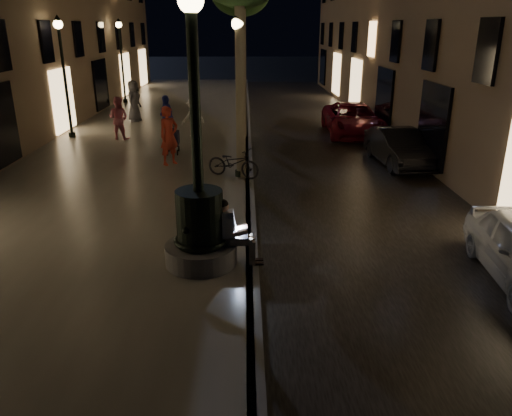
{
  "coord_description": "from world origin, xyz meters",
  "views": [
    {
      "loc": [
        -0.12,
        -6.89,
        4.61
      ],
      "look_at": [
        0.1,
        3.0,
        0.98
      ],
      "focal_mm": 35.0,
      "sensor_mm": 36.0,
      "label": 1
    }
  ],
  "objects_px": {
    "seated_man_laptop": "(232,230)",
    "pedestrian_blue": "(166,117)",
    "lamp_curb_a": "(239,76)",
    "car_third": "(353,119)",
    "lamp_left_b": "(63,62)",
    "pedestrian_white": "(193,117)",
    "lamp_curb_c": "(242,50)",
    "car_second": "(398,147)",
    "stroller": "(172,139)",
    "pedestrian_pink": "(119,118)",
    "lamp_curb_b": "(241,59)",
    "pedestrian_red": "(169,136)",
    "lamp_curb_d": "(242,45)",
    "fountain_lamppost": "(200,215)",
    "lamp_left_c": "(121,50)",
    "pedestrian_dark": "(134,101)",
    "bicycle": "(233,163)"
  },
  "relations": [
    {
      "from": "pedestrian_pink",
      "to": "pedestrian_blue",
      "type": "distance_m",
      "value": 1.92
    },
    {
      "from": "lamp_curb_a",
      "to": "stroller",
      "type": "bearing_deg",
      "value": 129.55
    },
    {
      "from": "fountain_lamppost",
      "to": "lamp_curb_c",
      "type": "xyz_separation_m",
      "value": [
        0.7,
        22.0,
        2.02
      ]
    },
    {
      "from": "stroller",
      "to": "pedestrian_dark",
      "type": "relative_size",
      "value": 0.57
    },
    {
      "from": "fountain_lamppost",
      "to": "seated_man_laptop",
      "type": "xyz_separation_m",
      "value": [
        0.61,
        0.0,
        -0.31
      ]
    },
    {
      "from": "lamp_curb_b",
      "to": "lamp_left_b",
      "type": "bearing_deg",
      "value": -164.27
    },
    {
      "from": "car_second",
      "to": "car_third",
      "type": "xyz_separation_m",
      "value": [
        -0.53,
        5.11,
        0.07
      ]
    },
    {
      "from": "lamp_curb_c",
      "to": "car_second",
      "type": "distance_m",
      "value": 15.29
    },
    {
      "from": "lamp_curb_d",
      "to": "stroller",
      "type": "bearing_deg",
      "value": -96.68
    },
    {
      "from": "lamp_curb_a",
      "to": "car_third",
      "type": "relative_size",
      "value": 0.96
    },
    {
      "from": "stroller",
      "to": "lamp_curb_b",
      "type": "bearing_deg",
      "value": 61.46
    },
    {
      "from": "car_third",
      "to": "pedestrian_dark",
      "type": "relative_size",
      "value": 2.56
    },
    {
      "from": "lamp_curb_d",
      "to": "lamp_left_c",
      "type": "relative_size",
      "value": 1.0
    },
    {
      "from": "lamp_left_b",
      "to": "lamp_left_c",
      "type": "relative_size",
      "value": 1.0
    },
    {
      "from": "lamp_curb_b",
      "to": "seated_man_laptop",
      "type": "bearing_deg",
      "value": -90.36
    },
    {
      "from": "lamp_curb_a",
      "to": "car_second",
      "type": "bearing_deg",
      "value": 19.78
    },
    {
      "from": "lamp_curb_a",
      "to": "car_third",
      "type": "bearing_deg",
      "value": 55.0
    },
    {
      "from": "fountain_lamppost",
      "to": "lamp_curb_d",
      "type": "bearing_deg",
      "value": 88.66
    },
    {
      "from": "lamp_curb_d",
      "to": "car_second",
      "type": "distance_m",
      "value": 22.85
    },
    {
      "from": "lamp_curb_a",
      "to": "seated_man_laptop",
      "type": "bearing_deg",
      "value": -90.84
    },
    {
      "from": "pedestrian_dark",
      "to": "lamp_curb_b",
      "type": "bearing_deg",
      "value": -94.9
    },
    {
      "from": "pedestrian_dark",
      "to": "car_second",
      "type": "bearing_deg",
      "value": -112.9
    },
    {
      "from": "lamp_curb_c",
      "to": "car_second",
      "type": "relative_size",
      "value": 1.27
    },
    {
      "from": "bicycle",
      "to": "pedestrian_blue",
      "type": "bearing_deg",
      "value": 51.02
    },
    {
      "from": "fountain_lamppost",
      "to": "lamp_curb_a",
      "type": "xyz_separation_m",
      "value": [
        0.7,
        6.0,
        2.02
      ]
    },
    {
      "from": "lamp_left_b",
      "to": "pedestrian_white",
      "type": "height_order",
      "value": "lamp_left_b"
    },
    {
      "from": "lamp_curb_d",
      "to": "car_second",
      "type": "xyz_separation_m",
      "value": [
        5.5,
        -22.02,
        -2.61
      ]
    },
    {
      "from": "lamp_curb_a",
      "to": "pedestrian_pink",
      "type": "relative_size",
      "value": 2.78
    },
    {
      "from": "lamp_curb_c",
      "to": "lamp_left_c",
      "type": "bearing_deg",
      "value": 180.0
    },
    {
      "from": "pedestrian_red",
      "to": "pedestrian_blue",
      "type": "height_order",
      "value": "pedestrian_red"
    },
    {
      "from": "pedestrian_red",
      "to": "lamp_curb_d",
      "type": "bearing_deg",
      "value": 40.85
    },
    {
      "from": "lamp_curb_b",
      "to": "pedestrian_red",
      "type": "xyz_separation_m",
      "value": [
        -2.35,
        -6.5,
        -2.07
      ]
    },
    {
      "from": "seated_man_laptop",
      "to": "lamp_curb_d",
      "type": "distance_m",
      "value": 30.09
    },
    {
      "from": "lamp_curb_a",
      "to": "lamp_left_c",
      "type": "distance_m",
      "value": 17.5
    },
    {
      "from": "lamp_curb_b",
      "to": "bicycle",
      "type": "bearing_deg",
      "value": -91.33
    },
    {
      "from": "lamp_left_b",
      "to": "stroller",
      "type": "bearing_deg",
      "value": -33.06
    },
    {
      "from": "lamp_left_b",
      "to": "pedestrian_pink",
      "type": "relative_size",
      "value": 2.78
    },
    {
      "from": "lamp_curb_d",
      "to": "lamp_left_c",
      "type": "bearing_deg",
      "value": -131.59
    },
    {
      "from": "lamp_curb_d",
      "to": "pedestrian_blue",
      "type": "distance_m",
      "value": 18.64
    },
    {
      "from": "stroller",
      "to": "pedestrian_red",
      "type": "height_order",
      "value": "pedestrian_red"
    },
    {
      "from": "lamp_curb_b",
      "to": "bicycle",
      "type": "height_order",
      "value": "lamp_curb_b"
    },
    {
      "from": "fountain_lamppost",
      "to": "pedestrian_red",
      "type": "relative_size",
      "value": 2.69
    },
    {
      "from": "pedestrian_blue",
      "to": "pedestrian_dark",
      "type": "xyz_separation_m",
      "value": [
        -2.14,
        3.91,
        0.1
      ]
    },
    {
      "from": "lamp_curb_a",
      "to": "pedestrian_dark",
      "type": "bearing_deg",
      "value": 118.3
    },
    {
      "from": "stroller",
      "to": "pedestrian_pink",
      "type": "xyz_separation_m",
      "value": [
        -2.51,
        2.53,
        0.31
      ]
    },
    {
      "from": "fountain_lamppost",
      "to": "car_second",
      "type": "bearing_deg",
      "value": 52.15
    },
    {
      "from": "lamp_left_c",
      "to": "pedestrian_dark",
      "type": "distance_m",
      "value": 6.94
    },
    {
      "from": "seated_man_laptop",
      "to": "pedestrian_blue",
      "type": "relative_size",
      "value": 0.76
    },
    {
      "from": "pedestrian_dark",
      "to": "bicycle",
      "type": "bearing_deg",
      "value": -139.93
    },
    {
      "from": "lamp_left_b",
      "to": "lamp_curb_b",
      "type": "bearing_deg",
      "value": 15.73
    }
  ]
}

